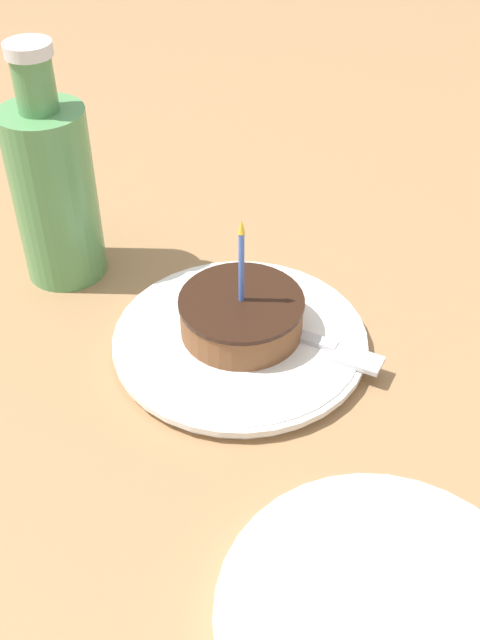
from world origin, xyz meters
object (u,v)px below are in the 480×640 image
Objects in this scene: plate at (240,340)px; bottle at (54,189)px; cake_slice at (241,315)px; fork at (313,342)px; side_plate at (385,620)px.

plate is 0.24m from bottle.
cake_slice is at bearing -68.57° from plate.
plate is at bearing 177.26° from bottle.
cake_slice is (0.00, -0.01, 0.03)m from plate.
bottle is at bearing 2.68° from fork.
fork is 0.27m from side_plate.
bottle is at bearing -2.74° from plate.
side_plate is (-0.45, 0.20, -0.09)m from bottle.
bottle is at bearing -1.00° from cake_slice.
side_plate is at bearing 139.83° from cake_slice.
side_plate is (-0.16, 0.21, -0.01)m from fork.
cake_slice is 0.54× the size of side_plate.
cake_slice is at bearing 14.56° from fork.
plate is 0.07m from fork.
cake_slice is at bearing -40.17° from side_plate.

